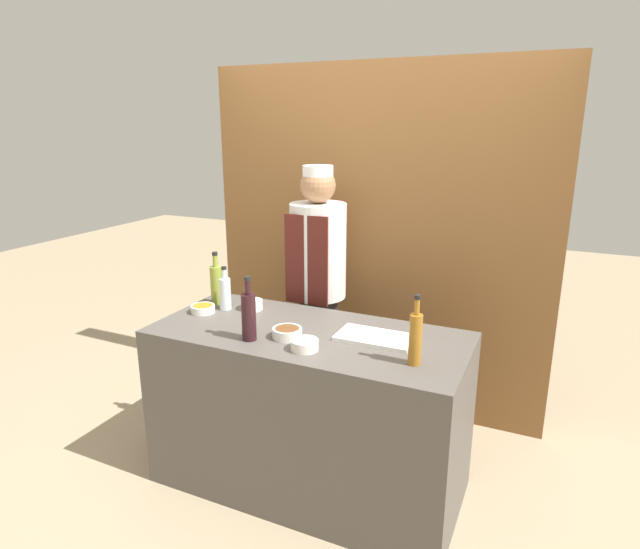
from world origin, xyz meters
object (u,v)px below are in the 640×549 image
at_px(bottle_wine, 249,315).
at_px(bottle_clear, 225,293).
at_px(sauce_bowl_orange, 203,308).
at_px(bottle_oil, 216,284).
at_px(sauce_bowl_purple, 252,304).
at_px(sauce_bowl_white, 305,344).
at_px(cutting_board, 375,338).
at_px(chef_center, 318,289).
at_px(sauce_bowl_brown, 287,332).
at_px(bottle_amber, 415,338).

height_order(bottle_wine, bottle_clear, bottle_wine).
distance_m(sauce_bowl_orange, bottle_oil, 0.20).
xyz_separation_m(sauce_bowl_purple, bottle_wine, (0.23, -0.40, 0.10)).
height_order(sauce_bowl_white, sauce_bowl_orange, sauce_bowl_white).
distance_m(sauce_bowl_white, sauce_bowl_orange, 0.82).
height_order(cutting_board, chef_center, chef_center).
height_order(sauce_bowl_brown, bottle_wine, bottle_wine).
relative_size(sauce_bowl_orange, cutting_board, 0.35).
bearing_deg(sauce_bowl_white, bottle_oil, 153.29).
height_order(sauce_bowl_purple, sauce_bowl_brown, sauce_bowl_purple).
bearing_deg(bottle_oil, sauce_bowl_brown, -24.95).
relative_size(sauce_bowl_purple, bottle_oil, 0.39).
bearing_deg(sauce_bowl_orange, sauce_bowl_purple, 35.30).
relative_size(sauce_bowl_purple, sauce_bowl_white, 0.92).
bearing_deg(sauce_bowl_purple, bottle_clear, -157.20).
bearing_deg(cutting_board, bottle_wine, -155.17).
height_order(sauce_bowl_purple, bottle_oil, bottle_oil).
height_order(bottle_oil, bottle_amber, bottle_amber).
xyz_separation_m(sauce_bowl_white, sauce_bowl_brown, (-0.15, 0.10, 0.00)).
xyz_separation_m(sauce_bowl_orange, bottle_amber, (1.32, -0.16, 0.11)).
relative_size(sauce_bowl_white, bottle_oil, 0.43).
relative_size(cutting_board, bottle_clear, 1.51).
relative_size(bottle_wine, chef_center, 0.19).
bearing_deg(sauce_bowl_white, bottle_wine, -179.31).
height_order(bottle_clear, bottle_amber, bottle_amber).
bearing_deg(chef_center, bottle_amber, -42.73).
xyz_separation_m(cutting_board, bottle_wine, (-0.59, -0.27, 0.12)).
xyz_separation_m(sauce_bowl_orange, bottle_oil, (-0.02, 0.17, 0.10)).
bearing_deg(bottle_amber, bottle_wine, -175.25).
height_order(sauce_bowl_white, sauce_bowl_brown, same).
bearing_deg(bottle_amber, sauce_bowl_brown, 177.18).
height_order(cutting_board, bottle_oil, bottle_oil).
relative_size(sauce_bowl_brown, sauce_bowl_orange, 1.10).
bearing_deg(bottle_amber, cutting_board, 141.91).
xyz_separation_m(sauce_bowl_purple, sauce_bowl_brown, (0.40, -0.30, -0.00)).
xyz_separation_m(sauce_bowl_orange, cutting_board, (1.06, 0.04, -0.01)).
distance_m(bottle_amber, chef_center, 1.18).
xyz_separation_m(sauce_bowl_purple, sauce_bowl_white, (0.55, -0.40, -0.00)).
bearing_deg(bottle_wine, bottle_oil, 140.08).
bearing_deg(cutting_board, bottle_clear, 176.03).
bearing_deg(bottle_clear, sauce_bowl_white, -25.88).
bearing_deg(sauce_bowl_orange, bottle_clear, 49.63).
height_order(bottle_wine, chef_center, chef_center).
bearing_deg(bottle_oil, cutting_board, -7.10).
height_order(bottle_amber, chef_center, chef_center).
bearing_deg(bottle_amber, bottle_clear, 167.60).
relative_size(sauce_bowl_white, bottle_clear, 0.53).
bearing_deg(bottle_oil, sauce_bowl_purple, -1.31).
distance_m(cutting_board, bottle_oil, 1.09).
bearing_deg(sauce_bowl_brown, sauce_bowl_orange, 168.31).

